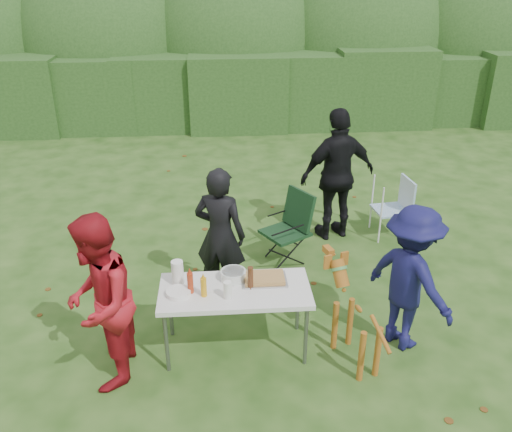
{
  "coord_description": "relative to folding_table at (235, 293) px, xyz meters",
  "views": [
    {
      "loc": [
        -0.51,
        -4.64,
        3.73
      ],
      "look_at": [
        -0.09,
        0.96,
        1.0
      ],
      "focal_mm": 38.0,
      "sensor_mm": 36.0,
      "label": 1
    }
  ],
  "objects": [
    {
      "name": "person_cook",
      "position": [
        -0.13,
        0.99,
        0.14
      ],
      "size": [
        0.7,
        0.58,
        1.65
      ],
      "primitive_type": "imported",
      "rotation": [
        0.0,
        0.0,
        2.79
      ],
      "color": "black",
      "rests_on": "ground"
    },
    {
      "name": "pasta_bowl",
      "position": [
        -0.01,
        0.18,
        0.1
      ],
      "size": [
        0.26,
        0.26,
        0.1
      ],
      "primitive_type": "cylinder",
      "color": "silver",
      "rests_on": "folding_table"
    },
    {
      "name": "hedge_row",
      "position": [
        0.38,
        8.14,
        0.16
      ],
      "size": [
        22.0,
        1.4,
        1.7
      ],
      "primitive_type": "cube",
      "color": "#23471C",
      "rests_on": "ground"
    },
    {
      "name": "shrub_backdrop",
      "position": [
        0.38,
        9.74,
        0.91
      ],
      "size": [
        20.0,
        2.6,
        3.2
      ],
      "primitive_type": "ellipsoid",
      "color": "#3D6628",
      "rests_on": "ground"
    },
    {
      "name": "ketchup_bottle",
      "position": [
        -0.43,
        -0.03,
        0.16
      ],
      "size": [
        0.06,
        0.06,
        0.22
      ],
      "primitive_type": "cylinder",
      "color": "#A53114",
      "rests_on": "folding_table"
    },
    {
      "name": "paper_towel_roll",
      "position": [
        -0.56,
        0.13,
        0.18
      ],
      "size": [
        0.12,
        0.12,
        0.26
      ],
      "primitive_type": "cylinder",
      "color": "white",
      "rests_on": "folding_table"
    },
    {
      "name": "camping_chair",
      "position": [
        0.72,
        1.74,
        -0.2
      ],
      "size": [
        0.84,
        0.84,
        0.97
      ],
      "primitive_type": null,
      "rotation": [
        0.0,
        0.0,
        3.69
      ],
      "color": "#133219",
      "rests_on": "ground"
    },
    {
      "name": "person_red_jacket",
      "position": [
        -1.25,
        -0.33,
        0.18
      ],
      "size": [
        0.67,
        0.85,
        1.73
      ],
      "primitive_type": "imported",
      "rotation": [
        0.0,
        0.0,
        -1.59
      ],
      "color": "#A2141E",
      "rests_on": "ground"
    },
    {
      "name": "food_tray",
      "position": [
        0.3,
        0.12,
        0.06
      ],
      "size": [
        0.45,
        0.3,
        0.02
      ],
      "primitive_type": "cube",
      "color": "#B7B7BA",
      "rests_on": "folding_table"
    },
    {
      "name": "beer_bottle",
      "position": [
        0.15,
        0.0,
        0.17
      ],
      "size": [
        0.06,
        0.06,
        0.24
      ],
      "primitive_type": "cylinder",
      "color": "#47230F",
      "rests_on": "folding_table"
    },
    {
      "name": "ground",
      "position": [
        0.38,
        0.14,
        -0.69
      ],
      "size": [
        80.0,
        80.0,
        0.0
      ],
      "primitive_type": "plane",
      "color": "#1E4211"
    },
    {
      "name": "mustard_bottle",
      "position": [
        -0.3,
        -0.1,
        0.15
      ],
      "size": [
        0.06,
        0.06,
        0.2
      ],
      "primitive_type": "cylinder",
      "color": "orange",
      "rests_on": "folding_table"
    },
    {
      "name": "cup_stack",
      "position": [
        -0.07,
        -0.15,
        0.14
      ],
      "size": [
        0.08,
        0.08,
        0.18
      ],
      "primitive_type": "cylinder",
      "color": "white",
      "rests_on": "folding_table"
    },
    {
      "name": "focaccia_bread",
      "position": [
        0.3,
        0.12,
        0.09
      ],
      "size": [
        0.4,
        0.26,
        0.04
      ],
      "primitive_type": "cube",
      "color": "#B28245",
      "rests_on": "food_tray"
    },
    {
      "name": "dog",
      "position": [
        1.18,
        -0.28,
        -0.2
      ],
      "size": [
        0.7,
        1.1,
        0.97
      ],
      "primitive_type": null,
      "rotation": [
        0.0,
        0.0,
        1.88
      ],
      "color": "#995A1B",
      "rests_on": "ground"
    },
    {
      "name": "lawn_chair",
      "position": [
        2.34,
        2.39,
        -0.25
      ],
      "size": [
        0.57,
        0.57,
        0.87
      ],
      "primitive_type": null,
      "rotation": [
        0.0,
        0.0,
        3.26
      ],
      "color": "teal",
      "rests_on": "ground"
    },
    {
      "name": "plate_stack",
      "position": [
        -0.55,
        -0.06,
        0.08
      ],
      "size": [
        0.24,
        0.24,
        0.05
      ],
      "primitive_type": "cylinder",
      "color": "white",
      "rests_on": "folding_table"
    },
    {
      "name": "person_black_puffy",
      "position": [
        1.53,
        2.43,
        0.26
      ],
      "size": [
        1.19,
        0.75,
        1.89
      ],
      "primitive_type": "imported",
      "rotation": [
        0.0,
        0.0,
        3.42
      ],
      "color": "black",
      "rests_on": "ground"
    },
    {
      "name": "child",
      "position": [
        1.76,
        -0.02,
        0.1
      ],
      "size": [
        1.04,
        1.17,
        1.57
      ],
      "primitive_type": "imported",
      "rotation": [
        0.0,
        0.0,
        2.14
      ],
      "color": "#131347",
      "rests_on": "ground"
    },
    {
      "name": "folding_table",
      "position": [
        0.0,
        0.0,
        0.0
      ],
      "size": [
        1.5,
        0.7,
        0.74
      ],
      "color": "silver",
      "rests_on": "ground"
    }
  ]
}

